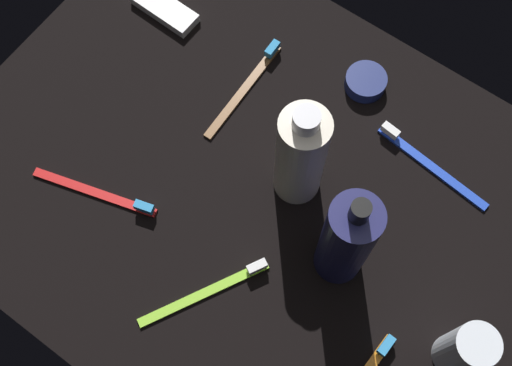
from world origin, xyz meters
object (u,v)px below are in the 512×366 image
at_px(toothbrush_blue, 426,161).
at_px(toothbrush_lime, 212,289).
at_px(bodywash_bottle, 301,156).
at_px(toothbrush_red, 102,194).
at_px(lotion_bottle, 346,240).
at_px(cream_tin_left, 366,82).
at_px(deodorant_stick, 465,350).
at_px(toothbrush_brown, 248,84).
at_px(snack_bar_white, 165,9).

relative_size(toothbrush_blue, toothbrush_lime, 1.11).
bearing_deg(bodywash_bottle, toothbrush_blue, 44.76).
distance_m(toothbrush_red, toothbrush_lime, 0.20).
xyz_separation_m(lotion_bottle, toothbrush_lime, (-0.11, -0.13, -0.09)).
relative_size(lotion_bottle, cream_tin_left, 3.62).
relative_size(bodywash_bottle, toothbrush_lime, 1.24).
distance_m(toothbrush_lime, cream_tin_left, 0.37).
bearing_deg(toothbrush_lime, deodorant_stick, 20.26).
xyz_separation_m(toothbrush_brown, toothbrush_blue, (0.27, 0.04, 0.00)).
xyz_separation_m(deodorant_stick, toothbrush_brown, (-0.43, 0.16, -0.05)).
bearing_deg(lotion_bottle, snack_bar_white, 157.69).
bearing_deg(cream_tin_left, toothbrush_blue, -22.29).
height_order(deodorant_stick, toothbrush_lime, deodorant_stick).
bearing_deg(toothbrush_red, bodywash_bottle, 39.62).
distance_m(toothbrush_brown, snack_bar_white, 0.18).
height_order(toothbrush_brown, toothbrush_blue, same).
relative_size(toothbrush_red, snack_bar_white, 1.70).
bearing_deg(deodorant_stick, cream_tin_left, 138.20).
height_order(bodywash_bottle, snack_bar_white, bodywash_bottle).
bearing_deg(toothbrush_red, snack_bar_white, 112.08).
xyz_separation_m(deodorant_stick, toothbrush_red, (-0.49, -0.09, -0.05)).
bearing_deg(cream_tin_left, bodywash_bottle, -88.59).
relative_size(lotion_bottle, toothbrush_lime, 1.32).
bearing_deg(snack_bar_white, toothbrush_lime, -41.71).
distance_m(bodywash_bottle, toothbrush_blue, 0.20).
height_order(toothbrush_brown, toothbrush_lime, same).
bearing_deg(snack_bar_white, lotion_bottle, -20.32).
relative_size(bodywash_bottle, cream_tin_left, 3.39).
bearing_deg(toothbrush_red, cream_tin_left, 60.42).
bearing_deg(toothbrush_lime, toothbrush_red, 175.10).
distance_m(deodorant_stick, cream_tin_left, 0.39).
relative_size(toothbrush_lime, snack_bar_white, 1.57).
height_order(snack_bar_white, cream_tin_left, cream_tin_left).
relative_size(bodywash_bottle, snack_bar_white, 1.94).
height_order(toothbrush_blue, snack_bar_white, toothbrush_blue).
bearing_deg(toothbrush_red, toothbrush_blue, 41.71).
xyz_separation_m(lotion_bottle, toothbrush_brown, (-0.25, 0.14, -0.09)).
distance_m(bodywash_bottle, cream_tin_left, 0.20).
relative_size(bodywash_bottle, toothbrush_brown, 1.12).
relative_size(snack_bar_white, cream_tin_left, 1.75).
bearing_deg(toothbrush_blue, deodorant_stick, -52.47).
bearing_deg(cream_tin_left, toothbrush_red, -119.58).
bearing_deg(bodywash_bottle, toothbrush_brown, 149.59).
distance_m(bodywash_bottle, deodorant_stick, 0.30).
distance_m(bodywash_bottle, toothbrush_brown, 0.19).
relative_size(toothbrush_red, cream_tin_left, 2.96).
distance_m(toothbrush_brown, cream_tin_left, 0.17).
bearing_deg(toothbrush_blue, toothbrush_brown, -170.73).
height_order(bodywash_bottle, toothbrush_brown, bodywash_bottle).
bearing_deg(deodorant_stick, toothbrush_blue, 127.53).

